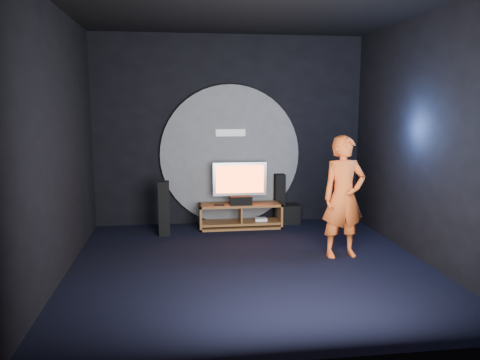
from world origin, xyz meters
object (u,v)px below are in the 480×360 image
at_px(tv, 240,181).
at_px(tower_speaker_right, 279,199).
at_px(media_console, 241,217).
at_px(subwoofer, 290,214).
at_px(tower_speaker_left, 164,208).
at_px(player, 344,197).

distance_m(tv, tower_speaker_right, 0.89).
bearing_deg(tv, media_console, -84.32).
distance_m(tower_speaker_right, subwoofer, 0.36).
bearing_deg(subwoofer, tower_speaker_right, 171.10).
distance_m(media_console, tower_speaker_left, 1.43).
xyz_separation_m(media_console, tv, (-0.01, 0.07, 0.66)).
bearing_deg(media_console, tower_speaker_right, 16.68).
distance_m(tower_speaker_left, player, 3.07).
xyz_separation_m(tv, tower_speaker_right, (0.78, 0.16, -0.39)).
height_order(tv, tower_speaker_right, tv).
distance_m(tower_speaker_right, player, 2.15).
height_order(tv, subwoofer, tv).
relative_size(tower_speaker_right, player, 0.52).
relative_size(media_console, tower_speaker_right, 1.60).
height_order(media_console, tv, tv).
distance_m(tv, tower_speaker_left, 1.47).
bearing_deg(media_console, tv, 95.68).
xyz_separation_m(tower_speaker_left, player, (2.65, -1.50, 0.43)).
xyz_separation_m(tv, subwoofer, (0.98, 0.13, -0.68)).
height_order(media_console, subwoofer, media_console).
relative_size(tv, subwoofer, 2.73).
height_order(tower_speaker_right, player, player).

